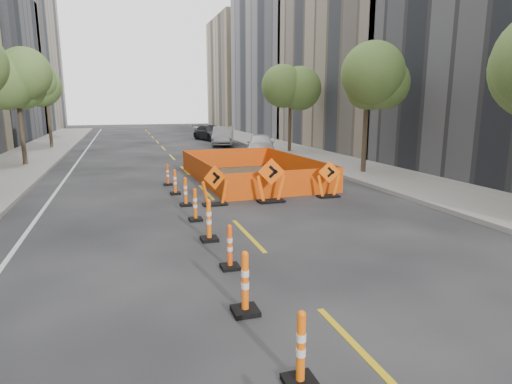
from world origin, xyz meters
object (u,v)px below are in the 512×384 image
object	(u,v)px
chevron_sign_right	(329,179)
parked_car_near	(261,145)
channelizer_7	(175,182)
parked_car_far	(211,133)
channelizer_4	(209,220)
chevron_sign_left	(215,185)
parked_car_mid	(223,136)
channelizer_3	(230,247)
channelizer_8	(168,174)
channelizer_1	(301,349)
channelizer_5	(195,205)
channelizer_6	(186,192)
channelizer_2	(245,283)
chevron_sign_center	(271,180)

from	to	relation	value
chevron_sign_right	parked_car_near	world-z (taller)	parked_car_near
channelizer_7	parked_car_far	distance (m)	25.30
channelizer_4	chevron_sign_left	size ratio (longest dim) A/B	0.78
parked_car_mid	channelizer_3	bearing A→B (deg)	-87.09
channelizer_3	channelizer_8	xyz separation A→B (m)	(-0.26, 10.20, -0.02)
channelizer_1	channelizer_8	bearing A→B (deg)	90.67
channelizer_5	channelizer_6	distance (m)	2.04
channelizer_4	parked_car_far	distance (m)	31.23
parked_car_near	parked_car_far	xyz separation A→B (m)	(-0.71, 13.55, -0.05)
channelizer_1	channelizer_8	xyz separation A→B (m)	(-0.17, 14.29, -0.04)
parked_car_near	parked_car_far	world-z (taller)	parked_car_near
channelizer_5	channelizer_7	world-z (taller)	channelizer_5
channelizer_2	channelizer_4	distance (m)	4.09
channelizer_4	channelizer_8	bearing A→B (deg)	91.50
channelizer_7	parked_car_near	xyz separation A→B (m)	(7.08, 10.93, 0.27)
channelizer_3	parked_car_mid	bearing A→B (deg)	77.23
channelizer_8	channelizer_2	bearing A→B (deg)	-89.89
parked_car_near	parked_car_mid	bearing A→B (deg)	112.67
channelizer_1	chevron_sign_right	size ratio (longest dim) A/B	0.74
channelizer_1	channelizer_6	size ratio (longest dim) A/B	1.02
channelizer_4	channelizer_6	bearing A→B (deg)	90.29
channelizer_1	channelizer_3	world-z (taller)	channelizer_1
channelizer_6	parked_car_mid	size ratio (longest dim) A/B	0.21
channelizer_2	channelizer_3	xyz separation A→B (m)	(0.24, 2.04, -0.06)
channelizer_7	chevron_sign_right	distance (m)	5.97
channelizer_6	channelizer_8	size ratio (longest dim) A/B	1.07
channelizer_4	parked_car_far	size ratio (longest dim) A/B	0.22
channelizer_4	channelizer_8	xyz separation A→B (m)	(-0.21, 8.16, -0.08)
channelizer_8	channelizer_7	bearing A→B (deg)	-87.80
channelizer_8	parked_car_mid	distance (m)	18.14
channelizer_3	channelizer_7	world-z (taller)	channelizer_7
channelizer_4	parked_car_mid	xyz separation A→B (m)	(6.21, 25.13, 0.23)
parked_car_near	channelizer_6	bearing A→B (deg)	-100.84
channelizer_7	chevron_sign_right	size ratio (longest dim) A/B	0.71
channelizer_4	channelizer_2	bearing A→B (deg)	-92.67
channelizer_8	chevron_sign_left	xyz separation A→B (m)	(1.18, -4.31, 0.24)
chevron_sign_left	channelizer_1	bearing A→B (deg)	-113.34
parked_car_near	channelizer_5	bearing A→B (deg)	-97.50
chevron_sign_center	channelizer_2	bearing A→B (deg)	-94.95
channelizer_5	channelizer_7	size ratio (longest dim) A/B	1.01
parked_car_near	channelizer_2	bearing A→B (deg)	-91.26
chevron_sign_center	parked_car_mid	world-z (taller)	chevron_sign_center
channelizer_5	channelizer_8	size ratio (longest dim) A/B	1.06
channelizer_1	channelizer_3	distance (m)	4.08
channelizer_8	channelizer_6	bearing A→B (deg)	-87.29
channelizer_1	channelizer_5	size ratio (longest dim) A/B	1.03
chevron_sign_center	channelizer_4	bearing A→B (deg)	-111.63
channelizer_5	chevron_sign_left	size ratio (longest dim) A/B	0.70
channelizer_7	channelizer_8	size ratio (longest dim) A/B	1.05
chevron_sign_left	channelizer_6	bearing A→B (deg)	149.27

